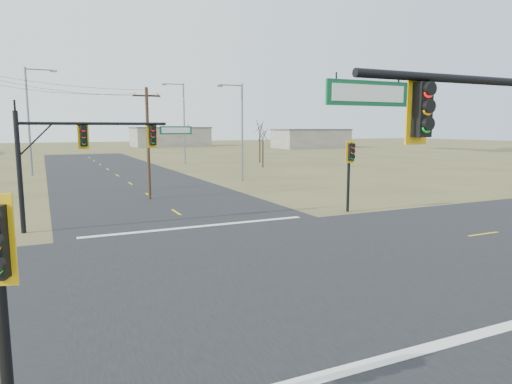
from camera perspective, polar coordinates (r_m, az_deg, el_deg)
ground at (r=17.35m, az=0.68°, el=-9.24°), size 320.00×320.00×0.00m
road_ew at (r=17.34m, az=0.68°, el=-9.21°), size 160.00×14.00×0.02m
road_ns at (r=17.34m, az=0.68°, el=-9.20°), size 14.00×160.00×0.02m
stop_bar_near at (r=11.54m, az=18.02°, el=-18.75°), size 12.00×0.40×0.01m
stop_bar_far at (r=24.09m, az=-7.11°, el=-4.29°), size 12.00×0.40×0.01m
mast_arm_far at (r=24.91m, az=-19.98°, el=5.67°), size 8.82×0.48×5.96m
pedestal_signal_ne at (r=28.27m, az=11.71°, el=3.95°), size 0.61×0.53×4.40m
utility_pole_near at (r=33.66m, az=-13.35°, el=6.21°), size 1.95×0.23×7.98m
streetlight_a at (r=44.27m, az=-1.99°, el=8.14°), size 2.60×0.33×9.31m
streetlight_b at (r=66.63m, az=-9.19°, el=9.03°), size 3.17×0.32×11.39m
streetlight_c at (r=54.64m, az=-26.33°, el=8.57°), size 3.21×0.50×11.44m
bare_tree_c at (r=59.39m, az=0.86°, el=7.24°), size 2.63×2.63×5.48m
bare_tree_d at (r=67.66m, az=0.48°, el=8.22°), size 2.63×2.63×6.64m
warehouse_mid at (r=129.02m, az=-10.68°, el=6.74°), size 20.00×12.00×5.00m
warehouse_right at (r=117.73m, az=6.88°, el=6.59°), size 18.00×10.00×4.50m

